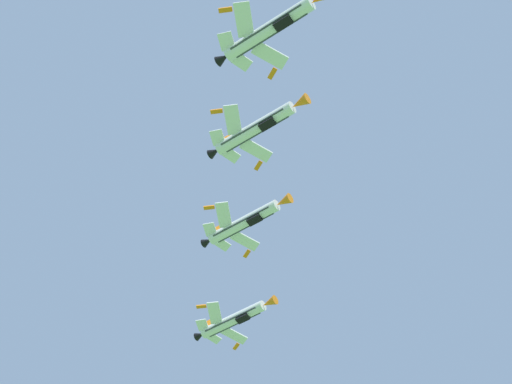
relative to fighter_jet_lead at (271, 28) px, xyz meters
name	(u,v)px	position (x,y,z in m)	size (l,w,h in m)	color
fighter_jet_lead	(271,28)	(0.00, 0.00, 0.00)	(14.01, 11.51, 4.46)	white
fighter_jet_left_wing	(257,128)	(-2.45, 16.86, 2.51)	(14.01, 11.49, 4.53)	white
fighter_jet_right_wing	(245,222)	(-5.03, 35.42, 3.59)	(14.01, 11.50, 4.51)	white
fighter_jet_left_outer	(234,319)	(-7.86, 55.24, 1.41)	(14.01, 11.50, 4.49)	white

